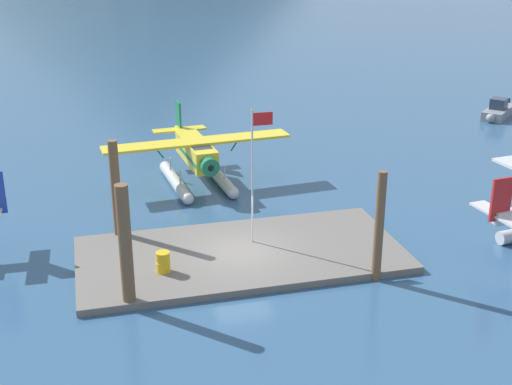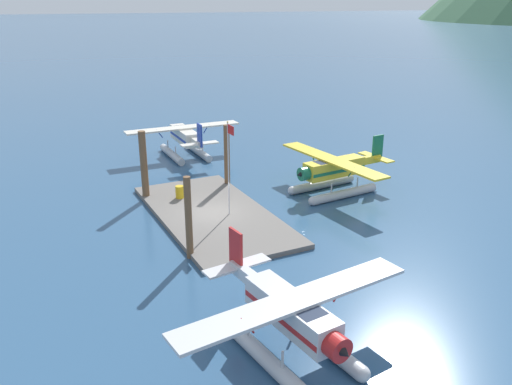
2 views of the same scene
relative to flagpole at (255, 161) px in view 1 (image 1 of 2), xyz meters
The scene contains 9 objects.
ground_plane 4.28m from the flagpole, 135.04° to the right, with size 1200.00×1200.00×0.00m, color #2D5175.
dock_platform 4.14m from the flagpole, 135.04° to the right, with size 14.15×6.78×0.30m, color #66605B.
piling_near_left 7.30m from the flagpole, 146.75° to the right, with size 0.50×0.50×4.98m, color brown.
piling_near_right 6.09m from the flagpole, 46.03° to the right, with size 0.39×0.39×4.71m, color brown.
piling_far_left 6.58m from the flagpole, 157.93° to the left, with size 0.43×0.43×4.79m, color brown.
flagpole is the anchor object (origin of this frame).
fuel_drum 5.85m from the flagpole, 156.45° to the right, with size 0.62×0.62×0.88m.
seaplane_yellow_bow_centre 9.17m from the flagpole, 97.16° to the left, with size 10.48×7.97×3.84m.
boat_grey_open_east 29.90m from the flagpole, 36.63° to the left, with size 4.13×3.92×1.50m.
Camera 1 is at (-6.20, -26.51, 13.49)m, focal length 48.32 mm.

